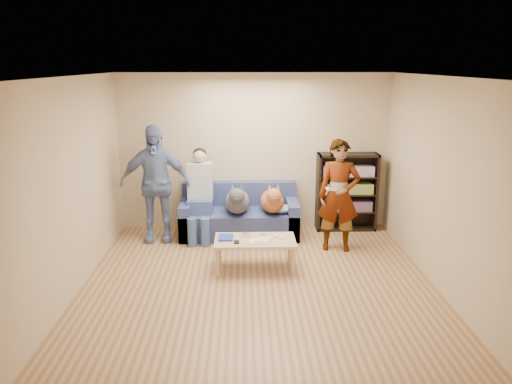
{
  "coord_description": "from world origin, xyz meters",
  "views": [
    {
      "loc": [
        -0.18,
        -5.73,
        2.76
      ],
      "look_at": [
        0.0,
        1.2,
        0.95
      ],
      "focal_mm": 35.0,
      "sensor_mm": 36.0,
      "label": 1
    }
  ],
  "objects_px": {
    "person_seated": "(200,191)",
    "dog_tan": "(272,201)",
    "person_standing_left": "(155,184)",
    "notebook_blue": "(226,237)",
    "bookshelf": "(347,190)",
    "camera_silver": "(246,235)",
    "coffee_table": "(255,243)",
    "dog_gray": "(237,201)",
    "sofa": "(239,218)",
    "person_standing_right": "(339,196)"
  },
  "relations": [
    {
      "from": "bookshelf",
      "to": "dog_gray",
      "type": "bearing_deg",
      "value": -166.44
    },
    {
      "from": "dog_gray",
      "to": "coffee_table",
      "type": "distance_m",
      "value": 1.27
    },
    {
      "from": "dog_gray",
      "to": "coffee_table",
      "type": "bearing_deg",
      "value": -78.16
    },
    {
      "from": "person_standing_left",
      "to": "dog_gray",
      "type": "relative_size",
      "value": 1.49
    },
    {
      "from": "coffee_table",
      "to": "bookshelf",
      "type": "distance_m",
      "value": 2.31
    },
    {
      "from": "notebook_blue",
      "to": "bookshelf",
      "type": "xyz_separation_m",
      "value": [
        1.98,
        1.6,
        0.25
      ]
    },
    {
      "from": "person_standing_left",
      "to": "person_seated",
      "type": "xyz_separation_m",
      "value": [
        0.69,
        0.11,
        -0.15
      ]
    },
    {
      "from": "camera_silver",
      "to": "dog_tan",
      "type": "relative_size",
      "value": 0.1
    },
    {
      "from": "person_standing_right",
      "to": "notebook_blue",
      "type": "relative_size",
      "value": 6.47
    },
    {
      "from": "notebook_blue",
      "to": "coffee_table",
      "type": "distance_m",
      "value": 0.41
    },
    {
      "from": "notebook_blue",
      "to": "sofa",
      "type": "bearing_deg",
      "value": 82.65
    },
    {
      "from": "person_seated",
      "to": "bookshelf",
      "type": "distance_m",
      "value": 2.45
    },
    {
      "from": "person_seated",
      "to": "sofa",
      "type": "bearing_deg",
      "value": 11.46
    },
    {
      "from": "sofa",
      "to": "dog_tan",
      "type": "bearing_deg",
      "value": -19.28
    },
    {
      "from": "coffee_table",
      "to": "person_standing_left",
      "type": "bearing_deg",
      "value": 142.39
    },
    {
      "from": "person_seated",
      "to": "bookshelf",
      "type": "bearing_deg",
      "value": 8.45
    },
    {
      "from": "person_standing_right",
      "to": "notebook_blue",
      "type": "xyz_separation_m",
      "value": [
        -1.66,
        -0.65,
        -0.41
      ]
    },
    {
      "from": "person_standing_left",
      "to": "sofa",
      "type": "bearing_deg",
      "value": 5.79
    },
    {
      "from": "person_seated",
      "to": "dog_gray",
      "type": "height_order",
      "value": "person_seated"
    },
    {
      "from": "person_seated",
      "to": "coffee_table",
      "type": "bearing_deg",
      "value": -56.76
    },
    {
      "from": "camera_silver",
      "to": "person_seated",
      "type": "relative_size",
      "value": 0.07
    },
    {
      "from": "notebook_blue",
      "to": "bookshelf",
      "type": "bearing_deg",
      "value": 39.07
    },
    {
      "from": "person_seated",
      "to": "dog_gray",
      "type": "xyz_separation_m",
      "value": [
        0.59,
        -0.08,
        -0.14
      ]
    },
    {
      "from": "person_standing_right",
      "to": "notebook_blue",
      "type": "height_order",
      "value": "person_standing_right"
    },
    {
      "from": "camera_silver",
      "to": "dog_tan",
      "type": "height_order",
      "value": "dog_tan"
    },
    {
      "from": "coffee_table",
      "to": "dog_tan",
      "type": "bearing_deg",
      "value": 76.08
    },
    {
      "from": "camera_silver",
      "to": "bookshelf",
      "type": "distance_m",
      "value": 2.3
    },
    {
      "from": "coffee_table",
      "to": "person_seated",
      "type": "bearing_deg",
      "value": 123.24
    },
    {
      "from": "person_standing_right",
      "to": "person_standing_left",
      "type": "bearing_deg",
      "value": 178.25
    },
    {
      "from": "sofa",
      "to": "dog_gray",
      "type": "height_order",
      "value": "dog_gray"
    },
    {
      "from": "dog_tan",
      "to": "sofa",
      "type": "bearing_deg",
      "value": 160.72
    },
    {
      "from": "person_seated",
      "to": "dog_tan",
      "type": "bearing_deg",
      "value": -2.9
    },
    {
      "from": "person_standing_right",
      "to": "coffee_table",
      "type": "height_order",
      "value": "person_standing_right"
    },
    {
      "from": "person_standing_left",
      "to": "camera_silver",
      "type": "xyz_separation_m",
      "value": [
        1.42,
        -1.06,
        -0.48
      ]
    },
    {
      "from": "notebook_blue",
      "to": "coffee_table",
      "type": "bearing_deg",
      "value": -7.13
    },
    {
      "from": "person_standing_left",
      "to": "notebook_blue",
      "type": "xyz_separation_m",
      "value": [
        1.14,
        -1.13,
        -0.49
      ]
    },
    {
      "from": "dog_tan",
      "to": "bookshelf",
      "type": "relative_size",
      "value": 0.89
    },
    {
      "from": "person_seated",
      "to": "bookshelf",
      "type": "height_order",
      "value": "person_seated"
    },
    {
      "from": "person_standing_left",
      "to": "dog_tan",
      "type": "bearing_deg",
      "value": -2.85
    },
    {
      "from": "person_standing_left",
      "to": "sofa",
      "type": "distance_m",
      "value": 1.48
    },
    {
      "from": "camera_silver",
      "to": "dog_gray",
      "type": "relative_size",
      "value": 0.09
    },
    {
      "from": "notebook_blue",
      "to": "dog_tan",
      "type": "bearing_deg",
      "value": 59.22
    },
    {
      "from": "sofa",
      "to": "person_seated",
      "type": "bearing_deg",
      "value": -168.54
    },
    {
      "from": "person_standing_right",
      "to": "person_seated",
      "type": "height_order",
      "value": "person_standing_right"
    },
    {
      "from": "person_standing_left",
      "to": "sofa",
      "type": "xyz_separation_m",
      "value": [
        1.31,
        0.24,
        -0.64
      ]
    },
    {
      "from": "person_standing_left",
      "to": "dog_gray",
      "type": "height_order",
      "value": "person_standing_left"
    },
    {
      "from": "notebook_blue",
      "to": "dog_tan",
      "type": "xyz_separation_m",
      "value": [
        0.71,
        1.19,
        0.19
      ]
    },
    {
      "from": "sofa",
      "to": "dog_gray",
      "type": "xyz_separation_m",
      "value": [
        -0.03,
        -0.21,
        0.35
      ]
    },
    {
      "from": "person_standing_right",
      "to": "dog_gray",
      "type": "xyz_separation_m",
      "value": [
        -1.51,
        0.52,
        -0.21
      ]
    },
    {
      "from": "person_standing_right",
      "to": "camera_silver",
      "type": "bearing_deg",
      "value": -149.23
    }
  ]
}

